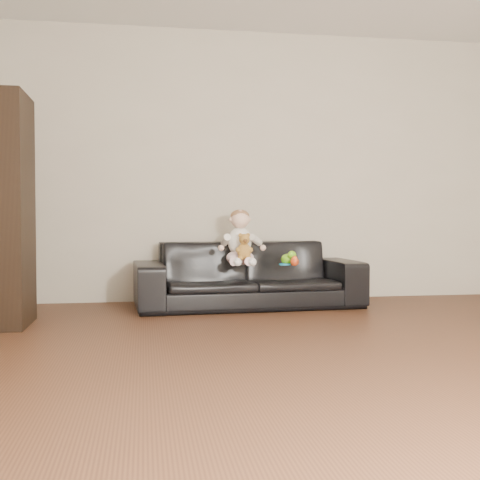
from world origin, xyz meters
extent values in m
plane|color=#4A2B1A|center=(0.00, 0.00, 0.00)|extent=(5.50, 5.50, 0.00)
plane|color=#BEB39F|center=(0.00, 2.75, 1.30)|extent=(5.00, 0.00, 5.00)
imported|color=black|center=(-0.30, 2.25, 0.29)|extent=(2.04, 0.90, 0.58)
cube|color=silver|center=(-2.25, 1.59, 1.23)|extent=(0.18, 0.25, 0.28)
ellipsoid|color=#FDD6DD|center=(-0.39, 2.15, 0.45)|extent=(0.30, 0.27, 0.13)
ellipsoid|color=white|center=(-0.39, 2.17, 0.59)|extent=(0.25, 0.23, 0.25)
sphere|color=beige|center=(-0.39, 2.15, 0.79)|extent=(0.21, 0.21, 0.17)
ellipsoid|color=#8C603F|center=(-0.39, 2.16, 0.81)|extent=(0.21, 0.21, 0.12)
cylinder|color=#FDD6DD|center=(-0.44, 2.00, 0.43)|extent=(0.13, 0.22, 0.08)
cylinder|color=#FDD6DD|center=(-0.34, 2.00, 0.43)|extent=(0.13, 0.22, 0.08)
sphere|color=white|center=(-0.45, 1.89, 0.43)|extent=(0.09, 0.09, 0.07)
sphere|color=white|center=(-0.33, 1.89, 0.43)|extent=(0.09, 0.09, 0.07)
cylinder|color=white|center=(-0.52, 2.11, 0.61)|extent=(0.11, 0.18, 0.11)
cylinder|color=white|center=(-0.26, 2.11, 0.61)|extent=(0.11, 0.18, 0.11)
ellipsoid|color=#A3732E|center=(-0.38, 2.00, 0.51)|extent=(0.13, 0.12, 0.14)
sphere|color=#A3732E|center=(-0.38, 1.98, 0.61)|extent=(0.10, 0.10, 0.09)
sphere|color=#A3732E|center=(-0.41, 1.99, 0.65)|extent=(0.04, 0.04, 0.04)
sphere|color=#A3732E|center=(-0.34, 1.99, 0.65)|extent=(0.04, 0.04, 0.04)
sphere|color=#593819|center=(-0.38, 1.94, 0.60)|extent=(0.04, 0.04, 0.04)
ellipsoid|color=#6DC517|center=(0.04, 2.13, 0.43)|extent=(0.14, 0.16, 0.10)
sphere|color=red|center=(0.06, 1.98, 0.42)|extent=(0.09, 0.09, 0.07)
cylinder|color=#1A9ED7|center=(0.00, 2.10, 0.39)|extent=(0.12, 0.12, 0.01)
camera|label=1|loc=(-1.22, -3.03, 0.79)|focal=45.00mm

